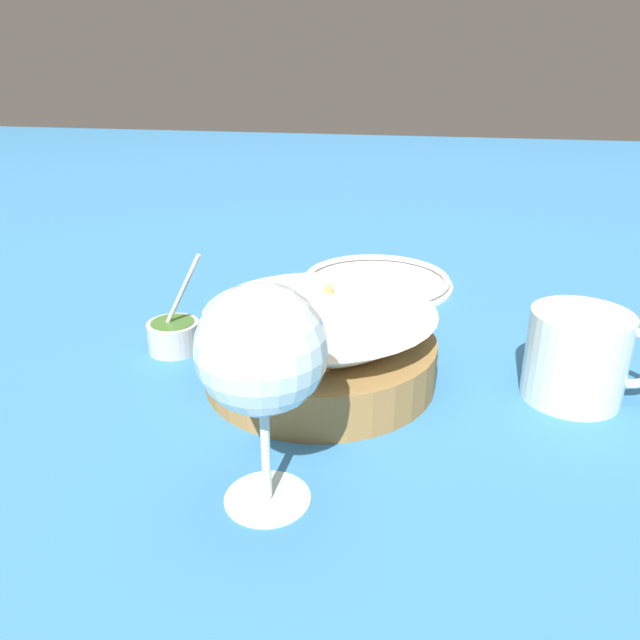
% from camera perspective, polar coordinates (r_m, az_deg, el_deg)
% --- Properties ---
extents(ground_plane, '(4.00, 4.00, 0.00)m').
position_cam_1_polar(ground_plane, '(0.66, 2.81, -4.18)').
color(ground_plane, teal).
extents(food_basket, '(0.23, 0.23, 0.10)m').
position_cam_1_polar(food_basket, '(0.62, -0.08, -2.56)').
color(food_basket, olive).
rests_on(food_basket, ground_plane).
extents(sauce_cup, '(0.07, 0.06, 0.11)m').
position_cam_1_polar(sauce_cup, '(0.71, -13.15, -1.20)').
color(sauce_cup, '#B7B7BC').
rests_on(sauce_cup, ground_plane).
extents(wine_glass, '(0.09, 0.09, 0.17)m').
position_cam_1_polar(wine_glass, '(0.42, -5.35, -3.22)').
color(wine_glass, silver).
rests_on(wine_glass, ground_plane).
extents(beer_mug, '(0.13, 0.09, 0.09)m').
position_cam_1_polar(beer_mug, '(0.64, 22.46, -3.33)').
color(beer_mug, silver).
rests_on(beer_mug, ground_plane).
extents(side_plate, '(0.22, 0.22, 0.01)m').
position_cam_1_polar(side_plate, '(0.89, 5.25, 3.63)').
color(side_plate, white).
rests_on(side_plate, ground_plane).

